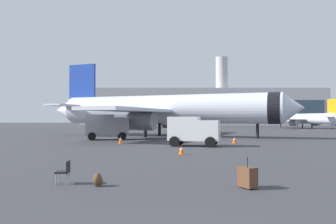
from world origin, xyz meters
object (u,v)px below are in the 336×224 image
object	(u,v)px
airplane_taxiing	(303,119)
gate_chair	(64,171)
safety_cone_far	(220,134)
safety_cone_outer	(234,140)
airplane_at_gate	(164,109)
cargo_van	(193,130)
traveller_backpack	(98,180)
safety_cone_near	(120,140)
service_truck	(106,126)
safety_cone_mid	(181,150)
rolling_suitcase	(247,177)

from	to	relation	value
airplane_taxiing	gate_chair	world-z (taller)	airplane_taxiing
safety_cone_far	safety_cone_outer	xyz separation A→B (m)	(-0.45, -12.26, -0.07)
airplane_at_gate	cargo_van	size ratio (longest dim) A/B	7.26
safety_cone_outer	traveller_backpack	bearing A→B (deg)	-112.81
cargo_van	safety_cone_near	world-z (taller)	cargo_van
cargo_van	safety_cone_far	size ratio (longest dim) A/B	5.82
cargo_van	traveller_backpack	size ratio (longest dim) A/B	9.89
traveller_backpack	gate_chair	xyz separation A→B (m)	(-1.33, 0.44, 0.27)
airplane_at_gate	service_truck	xyz separation A→B (m)	(-6.64, -6.97, -2.05)
service_truck	traveller_backpack	bearing A→B (deg)	-80.50
cargo_van	gate_chair	size ratio (longest dim) A/B	5.52
safety_cone_near	gate_chair	bearing A→B (deg)	-87.97
airplane_at_gate	airplane_taxiing	size ratio (longest dim) A/B	1.56
airplane_at_gate	safety_cone_outer	xyz separation A→B (m)	(6.94, -12.91, -3.33)
airplane_at_gate	traveller_backpack	bearing A→B (deg)	-93.44
service_truck	safety_cone_near	xyz separation A→B (m)	(2.52, -6.45, -1.24)
safety_cone_outer	safety_cone_near	bearing A→B (deg)	-177.40
cargo_van	safety_cone_outer	distance (m)	5.54
traveller_backpack	airplane_taxiing	bearing A→B (deg)	63.80
airplane_at_gate	traveller_backpack	distance (m)	34.55
airplane_taxiing	safety_cone_outer	distance (m)	58.76
cargo_van	safety_cone_near	size ratio (longest dim) A/B	6.41
safety_cone_near	safety_cone_far	xyz separation A→B (m)	(11.51, 12.76, 0.04)
airplane_taxiing	cargo_van	distance (m)	63.71
airplane_at_gate	airplane_taxiing	xyz separation A→B (m)	(34.09, 39.16, -1.27)
airplane_taxiing	safety_cone_mid	xyz separation A→B (m)	(-32.74, -62.54, -2.09)
safety_cone_near	safety_cone_outer	bearing A→B (deg)	2.60
airplane_taxiing	cargo_van	xyz separation A→B (m)	(-31.41, -55.42, -0.94)
safety_cone_mid	gate_chair	size ratio (longest dim) A/B	0.71
safety_cone_mid	safety_cone_outer	bearing A→B (deg)	61.92
cargo_van	safety_cone_outer	bearing A→B (deg)	38.16
airplane_taxiing	rolling_suitcase	world-z (taller)	airplane_taxiing
safety_cone_mid	rolling_suitcase	xyz separation A→B (m)	(1.86, -11.29, 0.09)
safety_cone_near	safety_cone_far	world-z (taller)	safety_cone_far
safety_cone_outer	gate_chair	world-z (taller)	gate_chair
safety_cone_mid	safety_cone_outer	size ratio (longest dim) A/B	0.92
cargo_van	safety_cone_far	bearing A→B (deg)	73.20
safety_cone_near	cargo_van	bearing A→B (deg)	-22.73
safety_cone_mid	traveller_backpack	distance (m)	11.46
safety_cone_far	traveller_backpack	world-z (taller)	safety_cone_far
airplane_taxiing	safety_cone_near	size ratio (longest dim) A/B	29.88
service_truck	safety_cone_far	distance (m)	15.43
safety_cone_mid	service_truck	bearing A→B (deg)	115.97
service_truck	gate_chair	xyz separation A→B (m)	(3.25, -26.92, -1.11)
cargo_van	safety_cone_near	xyz separation A→B (m)	(-6.80, 2.85, -1.08)
safety_cone_mid	traveller_backpack	world-z (taller)	safety_cone_mid
airplane_at_gate	safety_cone_far	bearing A→B (deg)	-5.06
safety_cone_far	service_truck	bearing A→B (deg)	-155.77
cargo_van	safety_cone_mid	size ratio (longest dim) A/B	7.74
service_truck	safety_cone_outer	xyz separation A→B (m)	(13.58, -5.95, -1.28)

